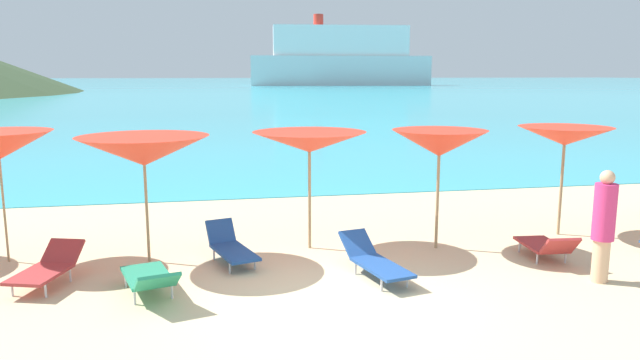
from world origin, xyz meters
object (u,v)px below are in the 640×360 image
object	(u,v)px
lounge_chair_8	(150,278)
lounge_chair_1	(374,260)
beachgoer_1	(604,223)
cruise_ship	(341,59)
umbrella_3	(144,151)
umbrella_5	(439,143)
lounge_chair_5	(231,247)
lounge_chair_3	(546,245)
umbrella_6	(565,136)
lounge_chair_6	(47,267)
umbrella_4	(309,142)

from	to	relation	value
lounge_chair_8	lounge_chair_1	bearing A→B (deg)	168.53
beachgoer_1	cruise_ship	distance (m)	159.75
umbrella_3	lounge_chair_1	distance (m)	4.36
umbrella_5	beachgoer_1	world-z (taller)	umbrella_5
lounge_chair_1	lounge_chair_5	world-z (taller)	lounge_chair_5
lounge_chair_3	beachgoer_1	xyz separation A→B (m)	(0.22, -1.19, 0.69)
cruise_ship	beachgoer_1	bearing A→B (deg)	-95.90
lounge_chair_3	umbrella_3	bearing A→B (deg)	-5.29
lounge_chair_1	cruise_ship	size ratio (longest dim) A/B	0.04
umbrella_6	lounge_chair_5	size ratio (longest dim) A/B	1.42
umbrella_5	cruise_ship	bearing A→B (deg)	77.79
lounge_chair_1	lounge_chair_8	world-z (taller)	lounge_chair_1
lounge_chair_5	cruise_ship	size ratio (longest dim) A/B	0.03
lounge_chair_1	lounge_chair_3	size ratio (longest dim) A/B	1.28
lounge_chair_1	lounge_chair_8	xyz separation A→B (m)	(-3.55, -0.26, 0.02)
lounge_chair_5	lounge_chair_8	bearing A→B (deg)	-147.36
lounge_chair_1	cruise_ship	distance (m)	159.59
umbrella_5	lounge_chair_6	bearing A→B (deg)	-173.53
umbrella_4	umbrella_5	bearing A→B (deg)	-10.87
umbrella_4	lounge_chair_1	bearing A→B (deg)	-67.28
umbrella_3	lounge_chair_5	xyz separation A→B (m)	(1.43, -0.31, -1.71)
lounge_chair_3	lounge_chair_5	size ratio (longest dim) A/B	0.90
lounge_chair_8	umbrella_6	bearing A→B (deg)	178.71
umbrella_5	lounge_chair_5	world-z (taller)	umbrella_5
umbrella_4	lounge_chair_6	distance (m)	4.92
umbrella_6	lounge_chair_8	xyz separation A→B (m)	(-8.05, -2.06, -1.75)
lounge_chair_5	lounge_chair_8	size ratio (longest dim) A/B	0.94
beachgoer_1	umbrella_4	bearing A→B (deg)	-71.30
umbrella_6	lounge_chair_3	bearing A→B (deg)	-128.50
lounge_chair_6	cruise_ship	distance (m)	160.24
umbrella_5	umbrella_6	distance (m)	2.91
lounge_chair_3	cruise_ship	size ratio (longest dim) A/B	0.03
lounge_chair_3	lounge_chair_8	bearing A→B (deg)	9.29
beachgoer_1	lounge_chair_1	bearing A→B (deg)	-53.41
umbrella_3	cruise_ship	world-z (taller)	cruise_ship
umbrella_3	cruise_ship	distance (m)	158.91
umbrella_3	lounge_chair_6	xyz separation A→B (m)	(-1.47, -0.94, -1.69)
lounge_chair_3	beachgoer_1	distance (m)	1.39
umbrella_6	lounge_chair_1	distance (m)	5.16
lounge_chair_1	lounge_chair_3	distance (m)	3.28
lounge_chair_3	cruise_ship	world-z (taller)	cruise_ship
lounge_chair_3	lounge_chair_6	bearing A→B (deg)	2.77
lounge_chair_8	lounge_chair_6	bearing A→B (deg)	-42.77
lounge_chair_1	lounge_chair_3	xyz separation A→B (m)	(3.27, 0.25, -0.00)
umbrella_6	lounge_chair_3	xyz separation A→B (m)	(-1.23, -1.54, -1.77)
lounge_chair_3	cruise_ship	bearing A→B (deg)	-96.56
umbrella_5	umbrella_6	size ratio (longest dim) A/B	1.01
lounge_chair_6	beachgoer_1	size ratio (longest dim) A/B	0.84
lounge_chair_1	beachgoer_1	xyz separation A→B (m)	(3.50, -0.93, 0.68)
lounge_chair_1	cruise_ship	xyz separation A→B (m)	(34.99, 155.55, 6.94)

